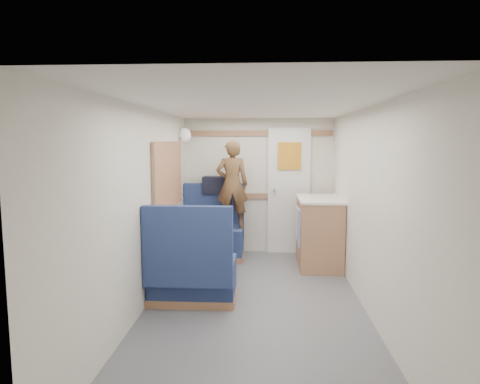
# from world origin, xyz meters

# --- Properties ---
(floor) EXTENTS (4.50, 4.50, 0.00)m
(floor) POSITION_xyz_m (0.00, 0.00, 0.00)
(floor) COLOR #515156
(floor) RESTS_ON ground
(ceiling) EXTENTS (4.50, 4.50, 0.00)m
(ceiling) POSITION_xyz_m (0.00, 0.00, 2.00)
(ceiling) COLOR silver
(ceiling) RESTS_ON wall_back
(wall_back) EXTENTS (2.20, 0.02, 2.00)m
(wall_back) POSITION_xyz_m (0.00, 2.25, 1.00)
(wall_back) COLOR silver
(wall_back) RESTS_ON floor
(wall_left) EXTENTS (0.02, 4.50, 2.00)m
(wall_left) POSITION_xyz_m (-1.10, 0.00, 1.00)
(wall_left) COLOR silver
(wall_left) RESTS_ON floor
(wall_right) EXTENTS (0.02, 4.50, 2.00)m
(wall_right) POSITION_xyz_m (1.10, 0.00, 1.00)
(wall_right) COLOR silver
(wall_right) RESTS_ON floor
(oak_trim_low) EXTENTS (2.15, 0.02, 0.08)m
(oak_trim_low) POSITION_xyz_m (0.00, 2.23, 0.85)
(oak_trim_low) COLOR #945F42
(oak_trim_low) RESTS_ON wall_back
(oak_trim_high) EXTENTS (2.15, 0.02, 0.08)m
(oak_trim_high) POSITION_xyz_m (0.00, 2.23, 1.78)
(oak_trim_high) COLOR #945F42
(oak_trim_high) RESTS_ON wall_back
(side_window) EXTENTS (0.04, 1.30, 0.72)m
(side_window) POSITION_xyz_m (-1.08, 1.00, 1.25)
(side_window) COLOR gray
(side_window) RESTS_ON wall_left
(rear_door) EXTENTS (0.62, 0.12, 1.86)m
(rear_door) POSITION_xyz_m (0.45, 2.22, 0.97)
(rear_door) COLOR white
(rear_door) RESTS_ON wall_back
(dinette_table) EXTENTS (0.62, 0.92, 0.72)m
(dinette_table) POSITION_xyz_m (-0.65, 1.00, 0.57)
(dinette_table) COLOR white
(dinette_table) RESTS_ON floor
(bench_far) EXTENTS (0.90, 0.59, 1.05)m
(bench_far) POSITION_xyz_m (-0.65, 1.86, 0.30)
(bench_far) COLOR navy
(bench_far) RESTS_ON floor
(bench_near) EXTENTS (0.90, 0.59, 1.05)m
(bench_near) POSITION_xyz_m (-0.65, 0.14, 0.30)
(bench_near) COLOR navy
(bench_near) RESTS_ON floor
(ledge) EXTENTS (0.90, 0.14, 0.04)m
(ledge) POSITION_xyz_m (-0.65, 2.12, 0.88)
(ledge) COLOR #945F42
(ledge) RESTS_ON bench_far
(dome_light) EXTENTS (0.20, 0.20, 0.20)m
(dome_light) POSITION_xyz_m (-1.04, 1.85, 1.75)
(dome_light) COLOR white
(dome_light) RESTS_ON wall_left
(galley_counter) EXTENTS (0.57, 0.92, 0.92)m
(galley_counter) POSITION_xyz_m (0.82, 1.55, 0.47)
(galley_counter) COLOR #945F42
(galley_counter) RESTS_ON floor
(person) EXTENTS (0.47, 0.33, 1.23)m
(person) POSITION_xyz_m (-0.36, 1.81, 1.07)
(person) COLOR brown
(person) RESTS_ON bench_far
(duffel_bag) EXTENTS (0.52, 0.26, 0.25)m
(duffel_bag) POSITION_xyz_m (-0.55, 2.12, 1.02)
(duffel_bag) COLOR black
(duffel_bag) RESTS_ON ledge
(tray) EXTENTS (0.27, 0.35, 0.02)m
(tray) POSITION_xyz_m (-0.63, 0.74, 0.73)
(tray) COLOR white
(tray) RESTS_ON dinette_table
(orange_fruit) EXTENTS (0.07, 0.07, 0.07)m
(orange_fruit) POSITION_xyz_m (-0.46, 0.83, 0.78)
(orange_fruit) COLOR #E05209
(orange_fruit) RESTS_ON tray
(cheese_block) EXTENTS (0.12, 0.09, 0.04)m
(cheese_block) POSITION_xyz_m (-0.60, 0.89, 0.76)
(cheese_block) COLOR #DBCB7E
(cheese_block) RESTS_ON tray
(wine_glass) EXTENTS (0.08, 0.08, 0.17)m
(wine_glass) POSITION_xyz_m (-0.77, 1.08, 0.84)
(wine_glass) COLOR white
(wine_glass) RESTS_ON dinette_table
(tumbler_left) EXTENTS (0.07, 0.07, 0.11)m
(tumbler_left) POSITION_xyz_m (-0.79, 0.72, 0.78)
(tumbler_left) COLOR white
(tumbler_left) RESTS_ON dinette_table
(tumbler_mid) EXTENTS (0.06, 0.06, 0.10)m
(tumbler_mid) POSITION_xyz_m (-0.70, 1.35, 0.77)
(tumbler_mid) COLOR white
(tumbler_mid) RESTS_ON dinette_table
(beer_glass) EXTENTS (0.07, 0.07, 0.11)m
(beer_glass) POSITION_xyz_m (-0.43, 1.13, 0.77)
(beer_glass) COLOR #944F15
(beer_glass) RESTS_ON dinette_table
(pepper_grinder) EXTENTS (0.04, 0.04, 0.10)m
(pepper_grinder) POSITION_xyz_m (-0.64, 1.17, 0.77)
(pepper_grinder) COLOR black
(pepper_grinder) RESTS_ON dinette_table
(bread_loaf) EXTENTS (0.15, 0.26, 0.10)m
(bread_loaf) POSITION_xyz_m (-0.43, 1.25, 0.77)
(bread_loaf) COLOR brown
(bread_loaf) RESTS_ON dinette_table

